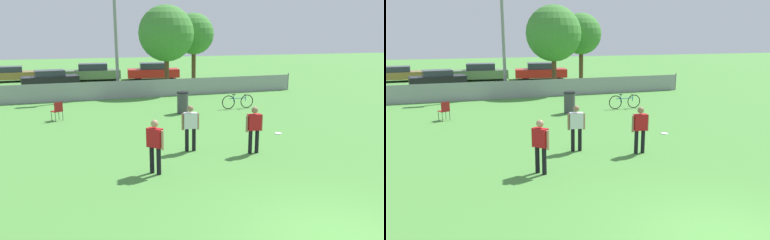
# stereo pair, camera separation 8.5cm
# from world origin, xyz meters

# --- Properties ---
(fence_backline) EXTENTS (20.61, 0.07, 1.21)m
(fence_backline) POSITION_xyz_m (0.00, 18.00, 0.55)
(fence_backline) COLOR gray
(fence_backline) RESTS_ON ground_plane
(light_pole) EXTENTS (0.90, 0.36, 7.70)m
(light_pole) POSITION_xyz_m (-1.68, 18.91, 4.59)
(light_pole) COLOR gray
(light_pole) RESTS_ON ground_plane
(tree_near_pole) EXTENTS (3.72, 3.72, 5.82)m
(tree_near_pole) POSITION_xyz_m (1.74, 19.63, 3.94)
(tree_near_pole) COLOR brown
(tree_near_pole) RESTS_ON ground_plane
(tree_far_right) EXTENTS (3.05, 3.05, 5.46)m
(tree_far_right) POSITION_xyz_m (4.47, 21.96, 3.91)
(tree_far_right) COLOR brown
(tree_far_right) RESTS_ON ground_plane
(player_thrower_red) EXTENTS (0.60, 0.23, 1.58)m
(player_thrower_red) POSITION_xyz_m (0.99, 5.61, 0.92)
(player_thrower_red) COLOR black
(player_thrower_red) RESTS_ON ground_plane
(player_defender_red) EXTENTS (0.45, 0.48, 1.58)m
(player_defender_red) POSITION_xyz_m (-2.55, 4.80, 0.92)
(player_defender_red) COLOR black
(player_defender_red) RESTS_ON ground_plane
(player_receiver_white) EXTENTS (0.60, 0.28, 1.58)m
(player_receiver_white) POSITION_xyz_m (-0.93, 6.51, 0.92)
(player_receiver_white) COLOR black
(player_receiver_white) RESTS_ON ground_plane
(frisbee_disc) EXTENTS (0.28, 0.28, 0.03)m
(frisbee_disc) POSITION_xyz_m (3.13, 7.54, 0.01)
(frisbee_disc) COLOR white
(frisbee_disc) RESTS_ON ground_plane
(folding_chair_sideline) EXTENTS (0.56, 0.56, 0.90)m
(folding_chair_sideline) POSITION_xyz_m (-5.27, 12.78, 0.52)
(folding_chair_sideline) COLOR #333338
(folding_chair_sideline) RESTS_ON ground_plane
(bicycle_sideline) EXTENTS (1.80, 0.44, 0.79)m
(bicycle_sideline) POSITION_xyz_m (3.85, 12.82, 0.38)
(bicycle_sideline) COLOR black
(bicycle_sideline) RESTS_ON ground_plane
(trash_bin) EXTENTS (0.58, 0.58, 1.10)m
(trash_bin) POSITION_xyz_m (0.68, 12.59, 0.55)
(trash_bin) COLOR #3F3F44
(trash_bin) RESTS_ON ground_plane
(parked_car_tan) EXTENTS (4.17, 1.94, 1.27)m
(parked_car_tan) POSITION_xyz_m (-9.31, 29.56, 0.64)
(parked_car_tan) COLOR black
(parked_car_tan) RESTS_ON ground_plane
(parked_car_dark) EXTENTS (4.25, 2.24, 1.27)m
(parked_car_dark) POSITION_xyz_m (-5.95, 25.02, 0.64)
(parked_car_dark) COLOR black
(parked_car_dark) RESTS_ON ground_plane
(parked_car_olive) EXTENTS (4.64, 2.01, 1.45)m
(parked_car_olive) POSITION_xyz_m (-2.54, 28.18, 0.69)
(parked_car_olive) COLOR black
(parked_car_olive) RESTS_ON ground_plane
(parked_car_red) EXTENTS (4.65, 2.32, 1.46)m
(parked_car_red) POSITION_xyz_m (2.53, 27.30, 0.71)
(parked_car_red) COLOR black
(parked_car_red) RESTS_ON ground_plane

